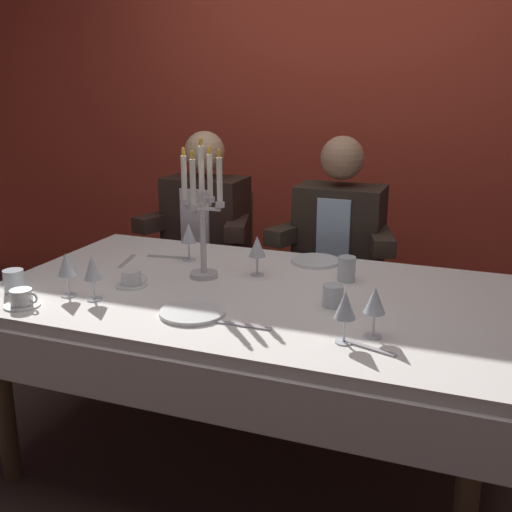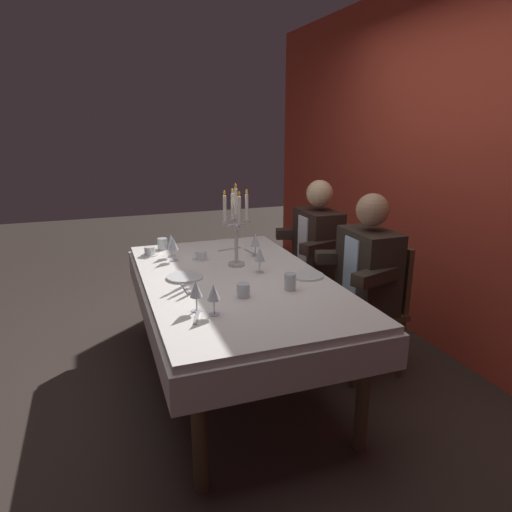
% 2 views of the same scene
% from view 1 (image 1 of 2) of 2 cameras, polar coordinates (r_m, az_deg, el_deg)
% --- Properties ---
extents(ground_plane, '(12.00, 12.00, 0.00)m').
position_cam_1_polar(ground_plane, '(2.66, -0.53, -18.37)').
color(ground_plane, '#372C27').
extents(back_wall, '(6.00, 0.12, 2.70)m').
position_cam_1_polar(back_wall, '(3.78, 8.87, 13.68)').
color(back_wall, '#C23F2C').
rests_on(back_wall, ground_plane).
extents(dining_table, '(1.94, 1.14, 0.74)m').
position_cam_1_polar(dining_table, '(2.36, -0.57, -5.89)').
color(dining_table, white).
rests_on(dining_table, ground_plane).
extents(candelabra, '(0.19, 0.19, 0.55)m').
position_cam_1_polar(candelabra, '(2.41, -4.97, 3.93)').
color(candelabra, silver).
rests_on(candelabra, dining_table).
extents(dinner_plate_0, '(0.22, 0.22, 0.01)m').
position_cam_1_polar(dinner_plate_0, '(2.10, -5.89, -5.20)').
color(dinner_plate_0, white).
rests_on(dinner_plate_0, dining_table).
extents(dinner_plate_1, '(0.21, 0.21, 0.01)m').
position_cam_1_polar(dinner_plate_1, '(2.67, 5.50, -0.47)').
color(dinner_plate_1, white).
rests_on(dinner_plate_1, dining_table).
extents(wine_glass_0, '(0.07, 0.07, 0.16)m').
position_cam_1_polar(wine_glass_0, '(1.86, 8.24, -4.61)').
color(wine_glass_0, silver).
rests_on(wine_glass_0, dining_table).
extents(wine_glass_1, '(0.07, 0.07, 0.16)m').
position_cam_1_polar(wine_glass_1, '(1.91, 10.92, -4.18)').
color(wine_glass_1, silver).
rests_on(wine_glass_1, dining_table).
extents(wine_glass_2, '(0.07, 0.07, 0.16)m').
position_cam_1_polar(wine_glass_2, '(2.33, -17.11, -0.88)').
color(wine_glass_2, silver).
rests_on(wine_glass_2, dining_table).
extents(wine_glass_3, '(0.07, 0.07, 0.16)m').
position_cam_1_polar(wine_glass_3, '(2.68, -6.25, 1.99)').
color(wine_glass_3, silver).
rests_on(wine_glass_3, dining_table).
extents(wine_glass_4, '(0.07, 0.07, 0.16)m').
position_cam_1_polar(wine_glass_4, '(2.26, -14.89, -1.16)').
color(wine_glass_4, silver).
rests_on(wine_glass_4, dining_table).
extents(wine_glass_5, '(0.07, 0.07, 0.16)m').
position_cam_1_polar(wine_glass_5, '(2.46, 0.11, 0.76)').
color(wine_glass_5, silver).
rests_on(wine_glass_5, dining_table).
extents(water_tumbler_0, '(0.08, 0.08, 0.08)m').
position_cam_1_polar(water_tumbler_0, '(2.46, -21.45, -2.16)').
color(water_tumbler_0, silver).
rests_on(water_tumbler_0, dining_table).
extents(water_tumbler_1, '(0.07, 0.07, 0.08)m').
position_cam_1_polar(water_tumbler_1, '(2.17, 7.12, -3.66)').
color(water_tumbler_1, silver).
rests_on(water_tumbler_1, dining_table).
extents(water_tumbler_2, '(0.07, 0.07, 0.10)m').
position_cam_1_polar(water_tumbler_2, '(2.43, 8.37, -1.18)').
color(water_tumbler_2, silver).
rests_on(water_tumbler_2, dining_table).
extents(coffee_cup_0, '(0.13, 0.12, 0.06)m').
position_cam_1_polar(coffee_cup_0, '(2.41, -11.42, -2.09)').
color(coffee_cup_0, white).
rests_on(coffee_cup_0, dining_table).
extents(coffee_cup_1, '(0.13, 0.12, 0.06)m').
position_cam_1_polar(coffee_cup_1, '(2.30, -20.81, -3.72)').
color(coffee_cup_1, white).
rests_on(coffee_cup_1, dining_table).
extents(fork_0, '(0.17, 0.07, 0.01)m').
position_cam_1_polar(fork_0, '(1.87, 10.42, -8.34)').
color(fork_0, '#B7B7BC').
rests_on(fork_0, dining_table).
extents(knife_1, '(0.06, 0.19, 0.01)m').
position_cam_1_polar(knife_1, '(2.72, -11.82, -0.47)').
color(knife_1, '#B7B7BC').
rests_on(knife_1, dining_table).
extents(knife_2, '(0.19, 0.05, 0.01)m').
position_cam_1_polar(knife_2, '(2.75, -8.12, -0.09)').
color(knife_2, '#B7B7BC').
rests_on(knife_2, dining_table).
extents(knife_3, '(0.19, 0.02, 0.01)m').
position_cam_1_polar(knife_3, '(1.99, -1.13, -6.43)').
color(knife_3, '#B7B7BC').
rests_on(knife_3, dining_table).
extents(seated_diner_0, '(0.63, 0.48, 1.24)m').
position_cam_1_polar(seated_diner_0, '(3.33, -4.57, 2.77)').
color(seated_diner_0, brown).
rests_on(seated_diner_0, ground_plane).
extents(seated_diner_1, '(0.63, 0.48, 1.24)m').
position_cam_1_polar(seated_diner_1, '(3.09, 7.71, 1.62)').
color(seated_diner_1, brown).
rests_on(seated_diner_1, ground_plane).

